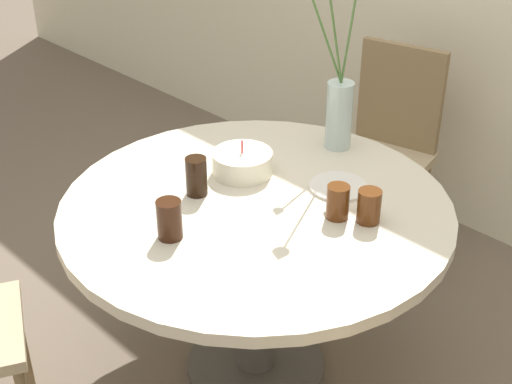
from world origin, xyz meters
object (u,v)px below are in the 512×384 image
object	(u,v)px
side_plate	(338,187)
drink_glass_0	(369,206)
flower_vase	(339,93)
birthday_cake	(242,163)
drink_glass_2	(169,219)
chair_left_flank	(387,139)
drink_glass_3	(196,176)
drink_glass_1	(338,202)

from	to	relation	value
side_plate	drink_glass_0	size ratio (longest dim) A/B	1.83
flower_vase	drink_glass_0	bearing A→B (deg)	-38.83
flower_vase	birthday_cake	bearing A→B (deg)	-104.32
drink_glass_2	chair_left_flank	bearing A→B (deg)	97.62
drink_glass_3	chair_left_flank	bearing A→B (deg)	92.15
drink_glass_0	flower_vase	bearing A→B (deg)	141.17
birthday_cake	flower_vase	world-z (taller)	flower_vase
chair_left_flank	drink_glass_3	xyz separation A→B (m)	(0.04, -1.11, 0.26)
birthday_cake	drink_glass_3	size ratio (longest dim) A/B	1.60
chair_left_flank	drink_glass_1	bearing A→B (deg)	-75.37
flower_vase	drink_glass_1	size ratio (longest dim) A/B	7.20
chair_left_flank	flower_vase	size ratio (longest dim) A/B	1.15
birthday_cake	side_plate	bearing A→B (deg)	27.66
drink_glass_0	drink_glass_3	world-z (taller)	drink_glass_3
birthday_cake	drink_glass_1	world-z (taller)	birthday_cake
drink_glass_3	drink_glass_1	bearing A→B (deg)	27.66
chair_left_flank	drink_glass_3	size ratio (longest dim) A/B	7.02
flower_vase	drink_glass_3	distance (m)	0.61
chair_left_flank	drink_glass_3	world-z (taller)	chair_left_flank
drink_glass_0	drink_glass_1	world-z (taller)	drink_glass_1
birthday_cake	drink_glass_0	xyz separation A→B (m)	(0.49, 0.06, 0.01)
chair_left_flank	flower_vase	xyz separation A→B (m)	(0.14, -0.53, 0.41)
chair_left_flank	drink_glass_2	size ratio (longest dim) A/B	7.46
side_plate	chair_left_flank	bearing A→B (deg)	114.17
drink_glass_0	drink_glass_1	distance (m)	0.09
birthday_cake	drink_glass_3	world-z (taller)	drink_glass_3
drink_glass_0	side_plate	bearing A→B (deg)	154.41
chair_left_flank	drink_glass_3	distance (m)	1.14
side_plate	drink_glass_2	bearing A→B (deg)	-105.68
flower_vase	drink_glass_0	xyz separation A→B (m)	(0.39, -0.31, -0.16)
chair_left_flank	drink_glass_1	xyz separation A→B (m)	(0.45, -0.90, 0.25)
chair_left_flank	side_plate	world-z (taller)	chair_left_flank
birthday_cake	side_plate	size ratio (longest dim) A/B	1.06
drink_glass_3	drink_glass_2	bearing A→B (deg)	-58.04
drink_glass_0	drink_glass_3	distance (m)	0.56
drink_glass_2	drink_glass_3	size ratio (longest dim) A/B	0.94
drink_glass_1	drink_glass_3	bearing A→B (deg)	-152.34
birthday_cake	drink_glass_2	size ratio (longest dim) A/B	1.70
drink_glass_0	drink_glass_2	world-z (taller)	drink_glass_2
chair_left_flank	drink_glass_2	bearing A→B (deg)	-94.43
side_plate	drink_glass_2	xyz separation A→B (m)	(-0.16, -0.57, 0.06)
flower_vase	drink_glass_0	size ratio (longest dim) A/B	7.41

